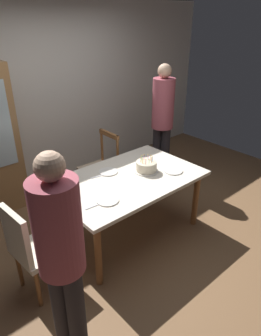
% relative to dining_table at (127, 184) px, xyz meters
% --- Properties ---
extents(ground, '(6.40, 6.40, 0.00)m').
position_rel_dining_table_xyz_m(ground, '(0.00, 0.00, -0.67)').
color(ground, brown).
extents(back_wall, '(6.40, 0.10, 2.60)m').
position_rel_dining_table_xyz_m(back_wall, '(0.00, 1.85, 0.63)').
color(back_wall, beige).
rests_on(back_wall, ground).
extents(dining_table, '(1.66, 1.06, 0.75)m').
position_rel_dining_table_xyz_m(dining_table, '(0.00, 0.00, 0.00)').
color(dining_table, silver).
rests_on(dining_table, ground).
extents(birthday_cake, '(0.28, 0.28, 0.19)m').
position_rel_dining_table_xyz_m(birthday_cake, '(0.26, -0.03, 0.14)').
color(birthday_cake, silver).
rests_on(birthday_cake, dining_table).
extents(plate_near_celebrant, '(0.22, 0.22, 0.01)m').
position_rel_dining_table_xyz_m(plate_near_celebrant, '(-0.46, -0.24, 0.09)').
color(plate_near_celebrant, white).
rests_on(plate_near_celebrant, dining_table).
extents(plate_far_side, '(0.22, 0.22, 0.01)m').
position_rel_dining_table_xyz_m(plate_far_side, '(-0.08, 0.24, 0.09)').
color(plate_far_side, white).
rests_on(plate_far_side, dining_table).
extents(plate_near_guest, '(0.22, 0.22, 0.01)m').
position_rel_dining_table_xyz_m(plate_near_guest, '(0.50, -0.24, 0.09)').
color(plate_near_guest, white).
rests_on(plate_near_guest, dining_table).
extents(fork_near_celebrant, '(0.18, 0.03, 0.01)m').
position_rel_dining_table_xyz_m(fork_near_celebrant, '(-0.62, -0.23, 0.08)').
color(fork_near_celebrant, silver).
rests_on(fork_near_celebrant, dining_table).
extents(fork_far_side, '(0.18, 0.05, 0.01)m').
position_rel_dining_table_xyz_m(fork_far_side, '(-0.24, 0.23, 0.08)').
color(fork_far_side, silver).
rests_on(fork_far_side, dining_table).
extents(chair_spindle_back, '(0.44, 0.44, 0.95)m').
position_rel_dining_table_xyz_m(chair_spindle_back, '(0.24, 0.85, -0.21)').
color(chair_spindle_back, tan).
rests_on(chair_spindle_back, ground).
extents(chair_upholstered, '(0.48, 0.47, 0.95)m').
position_rel_dining_table_xyz_m(chair_upholstered, '(-1.22, -0.11, -0.13)').
color(chair_upholstered, beige).
rests_on(chair_upholstered, ground).
extents(person_celebrant, '(0.32, 0.32, 1.69)m').
position_rel_dining_table_xyz_m(person_celebrant, '(-1.26, -0.79, 0.30)').
color(person_celebrant, '#262328').
rests_on(person_celebrant, ground).
extents(person_guest, '(0.32, 0.32, 1.78)m').
position_rel_dining_table_xyz_m(person_guest, '(1.28, 0.69, 0.35)').
color(person_guest, '#262328').
rests_on(person_guest, ground).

